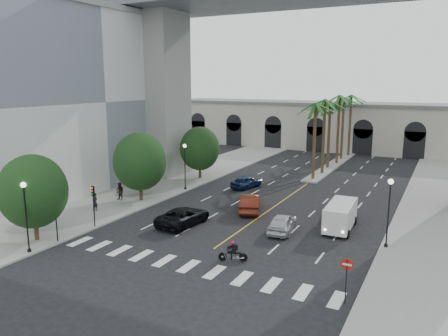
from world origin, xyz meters
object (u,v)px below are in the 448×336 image
lamp_post_left_far (185,163)px  lamp_post_right (389,207)px  pedestrian_a (95,202)px  traffic_signal_near (55,212)px  car_d (340,207)px  lamp_post_left_near (26,211)px  car_a (282,223)px  motorcycle_rider (234,252)px  car_b (250,203)px  pedestrian_b (120,191)px  cargo_van (340,215)px  car_c (183,216)px  do_not_enter_sign (347,271)px  traffic_signal_far (93,199)px  car_e (246,182)px

lamp_post_left_far → lamp_post_right: same height
pedestrian_a → traffic_signal_near: bearing=-57.8°
lamp_post_right → car_d: lamp_post_right is taller
lamp_post_left_near → car_a: size_ratio=1.19×
lamp_post_right → traffic_signal_near: (-22.70, -10.50, -0.71)m
motorcycle_rider → car_b: bearing=86.6°
car_b → pedestrian_b: pedestrian_b is taller
lamp_post_right → traffic_signal_near: 25.02m
car_b → lamp_post_left_far: bearing=-43.2°
lamp_post_left_far → pedestrian_b: (-3.47, -7.08, -2.14)m
car_d → car_a: bearing=62.0°
lamp_post_right → car_a: size_ratio=1.19×
lamp_post_left_near → car_b: 19.81m
car_d → cargo_van: bearing=99.0°
pedestrian_b → cargo_van: bearing=4.8°
car_c → cargo_van: bearing=-153.5°
lamp_post_left_far → pedestrian_a: (-3.12, -11.04, -2.22)m
car_d → pedestrian_a: (-20.94, -9.94, 0.28)m
car_a → pedestrian_a: pedestrian_a is taller
traffic_signal_near → motorcycle_rider: (13.62, 3.18, -1.85)m
motorcycle_rider → do_not_enter_sign: bearing=-38.4°
lamp_post_left_near → pedestrian_b: 14.50m
traffic_signal_near → car_a: traffic_signal_near is taller
pedestrian_a → pedestrian_b: (-0.34, 3.95, 0.09)m
traffic_signal_far → car_b: 14.46m
cargo_van → pedestrian_b: cargo_van is taller
traffic_signal_far → pedestrian_a: traffic_signal_far is taller
lamp_post_left_near → traffic_signal_near: size_ratio=1.47×
lamp_post_left_near → traffic_signal_far: size_ratio=1.47×
lamp_post_left_far → pedestrian_a: lamp_post_left_far is taller
lamp_post_left_near → cargo_van: lamp_post_left_near is taller
traffic_signal_far → car_e: (5.58, 18.78, -1.78)m
lamp_post_right → do_not_enter_sign: (-0.90, -9.73, -1.27)m
motorcycle_rider → lamp_post_left_far: bearing=109.8°
motorcycle_rider → pedestrian_b: (-17.19, 8.24, 0.42)m
lamp_post_right → car_b: size_ratio=1.03×
traffic_signal_near → car_c: traffic_signal_near is taller
lamp_post_left_far → car_b: bearing=-22.0°
traffic_signal_far → cargo_van: traffic_signal_far is taller
cargo_van → do_not_enter_sign: (3.15, -12.41, 0.69)m
lamp_post_left_far → car_b: 10.94m
lamp_post_left_near → do_not_enter_sign: bearing=8.5°
traffic_signal_far → car_a: size_ratio=0.81×
lamp_post_right → car_d: size_ratio=1.08×
car_c → car_b: bearing=-114.6°
lamp_post_left_near → traffic_signal_near: bearing=87.7°
motorcycle_rider → car_a: (0.91, 7.26, 0.10)m
traffic_signal_far → pedestrian_a: size_ratio=2.15×
motorcycle_rider → pedestrian_b: pedestrian_b is taller
car_e → traffic_signal_far: bearing=86.3°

